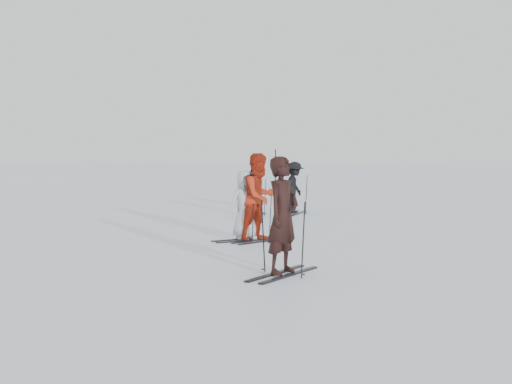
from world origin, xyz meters
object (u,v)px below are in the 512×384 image
skier_near_dark (283,217)px  skier_red (260,198)px  skier_grey (246,206)px  piste_marker (275,175)px  skier_uphill_left (254,192)px  skier_uphill_far (294,188)px

skier_near_dark → skier_red: size_ratio=0.99×
skier_grey → piste_marker: 11.12m
skier_uphill_left → piste_marker: 5.76m
skier_near_dark → skier_uphill_far: bearing=30.4°
skier_grey → skier_uphill_far: 6.15m
skier_uphill_far → piste_marker: size_ratio=0.80×
skier_uphill_left → piste_marker: (-1.87, 5.44, 0.29)m
skier_uphill_left → skier_uphill_far: bearing=-50.0°
skier_uphill_left → piste_marker: bearing=7.5°
skier_near_dark → skier_red: bearing=40.2°
skier_red → skier_uphill_far: size_ratio=1.20×
skier_uphill_left → skier_near_dark: bearing=-160.8°
skier_red → piste_marker: 11.26m
skier_near_dark → piste_marker: piste_marker is taller
skier_near_dark → piste_marker: 15.14m
skier_uphill_left → skier_grey: bearing=-165.8°
skier_uphill_left → skier_uphill_far: skier_uphill_far is taller
skier_near_dark → skier_red: 3.91m
skier_red → skier_grey: 0.42m
skier_uphill_left → piste_marker: piste_marker is taller
skier_red → piste_marker: size_ratio=0.96×
skier_near_dark → skier_uphill_left: skier_near_dark is taller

